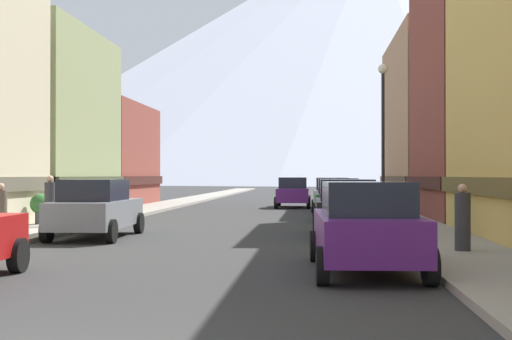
# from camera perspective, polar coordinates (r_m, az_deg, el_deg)

# --- Properties ---
(sidewalk_left) EXTENTS (2.50, 100.00, 0.15)m
(sidewalk_left) POSITION_cam_1_polar(r_m,az_deg,el_deg) (41.43, -7.76, -2.98)
(sidewalk_left) COLOR gray
(sidewalk_left) RESTS_ON ground
(sidewalk_right) EXTENTS (2.50, 100.00, 0.15)m
(sidewalk_right) POSITION_cam_1_polar(r_m,az_deg,el_deg) (40.58, 9.76, -3.03)
(sidewalk_right) COLOR gray
(sidewalk_right) RESTS_ON ground
(storefront_left_2) EXTENTS (8.22, 9.24, 8.73)m
(storefront_left_2) POSITION_cam_1_polar(r_m,az_deg,el_deg) (34.02, -19.95, 3.47)
(storefront_left_2) COLOR #8C9966
(storefront_left_2) RESTS_ON ground
(storefront_left_3) EXTENTS (8.30, 9.17, 6.22)m
(storefront_left_3) POSITION_cam_1_polar(r_m,az_deg,el_deg) (42.60, -14.74, 1.03)
(storefront_left_3) COLOR brown
(storefront_left_3) RESTS_ON ground
(storefront_right_3) EXTENTS (8.62, 12.41, 10.03)m
(storefront_right_3) POSITION_cam_1_polar(r_m,az_deg,el_deg) (41.42, 17.25, 3.64)
(storefront_right_3) COLOR tan
(storefront_right_3) RESTS_ON ground
(car_left_1) EXTENTS (2.15, 4.44, 1.78)m
(car_left_1) POSITION_cam_1_polar(r_m,az_deg,el_deg) (21.05, -13.39, -3.17)
(car_left_1) COLOR slate
(car_left_1) RESTS_ON ground
(car_right_0) EXTENTS (2.20, 4.46, 1.78)m
(car_right_0) POSITION_cam_1_polar(r_m,az_deg,el_deg) (13.38, 9.26, -4.75)
(car_right_0) COLOR #591E72
(car_right_0) RESTS_ON ground
(car_right_1) EXTENTS (2.07, 4.40, 1.78)m
(car_right_1) POSITION_cam_1_polar(r_m,az_deg,el_deg) (21.09, 7.63, -3.18)
(car_right_1) COLOR black
(car_right_1) RESTS_ON ground
(car_right_2) EXTENTS (2.08, 4.41, 1.78)m
(car_right_2) POSITION_cam_1_polar(r_m,az_deg,el_deg) (28.66, 6.89, -2.46)
(car_right_2) COLOR #265933
(car_right_2) RESTS_ON ground
(car_right_3) EXTENTS (2.21, 4.47, 1.78)m
(car_right_3) POSITION_cam_1_polar(r_m,az_deg,el_deg) (35.81, 6.48, -2.06)
(car_right_3) COLOR silver
(car_right_3) RESTS_ON ground
(car_driving_0) EXTENTS (2.06, 4.40, 1.78)m
(car_driving_0) POSITION_cam_1_polar(r_m,az_deg,el_deg) (39.97, 3.15, -1.89)
(car_driving_0) COLOR #591E72
(car_driving_0) RESTS_ON ground
(potted_plant_0) EXTENTS (0.75, 0.75, 1.10)m
(potted_plant_0) POSITION_cam_1_polar(r_m,az_deg,el_deg) (25.49, -17.75, -2.90)
(potted_plant_0) COLOR #4C4C51
(potted_plant_0) RESTS_ON sidewalk_left
(pedestrian_0) EXTENTS (0.36, 0.36, 1.53)m
(pedestrian_0) POSITION_cam_1_polar(r_m,az_deg,el_deg) (20.91, -20.78, -3.31)
(pedestrian_0) COLOR brown
(pedestrian_0) RESTS_ON sidewalk_left
(pedestrian_1) EXTENTS (0.36, 0.36, 1.75)m
(pedestrian_1) POSITION_cam_1_polar(r_m,az_deg,el_deg) (24.25, -17.03, -2.65)
(pedestrian_1) COLOR #333338
(pedestrian_1) RESTS_ON sidewalk_left
(pedestrian_2) EXTENTS (0.36, 0.36, 1.56)m
(pedestrian_2) POSITION_cam_1_polar(r_m,az_deg,el_deg) (16.45, 17.07, -4.06)
(pedestrian_2) COLOR #333338
(pedestrian_2) RESTS_ON sidewalk_right
(streetlamp_right) EXTENTS (0.36, 0.36, 5.86)m
(streetlamp_right) POSITION_cam_1_polar(r_m,az_deg,el_deg) (25.33, 10.69, 4.27)
(streetlamp_right) COLOR black
(streetlamp_right) RESTS_ON sidewalk_right
(mountain_backdrop) EXTENTS (308.79, 308.79, 99.30)m
(mountain_backdrop) POSITION_cam_1_polar(r_m,az_deg,el_deg) (270.70, 9.96, 9.71)
(mountain_backdrop) COLOR silver
(mountain_backdrop) RESTS_ON ground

